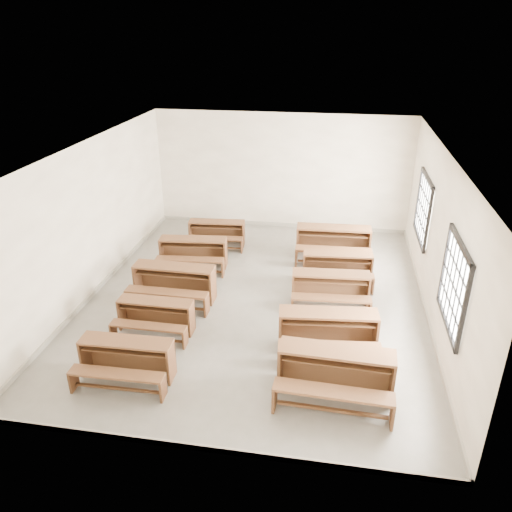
% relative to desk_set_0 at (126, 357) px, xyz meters
% --- Properties ---
extents(room, '(8.50, 8.50, 3.20)m').
position_rel_desk_set_0_xyz_m(room, '(1.74, 2.90, 1.74)').
color(room, gray).
rests_on(room, ground).
extents(desk_set_0, '(1.53, 0.82, 0.68)m').
position_rel_desk_set_0_xyz_m(desk_set_0, '(0.00, 0.00, 0.00)').
color(desk_set_0, brown).
rests_on(desk_set_0, ground).
extents(desk_set_1, '(1.42, 0.74, 0.64)m').
position_rel_desk_set_0_xyz_m(desk_set_1, '(-0.01, 1.38, -0.03)').
color(desk_set_1, brown).
rests_on(desk_set_1, ground).
extents(desk_set_2, '(1.71, 0.90, 0.76)m').
position_rel_desk_set_0_xyz_m(desk_set_2, '(-0.04, 2.59, 0.05)').
color(desk_set_2, brown).
rests_on(desk_set_2, ground).
extents(desk_set_3, '(1.65, 0.96, 0.71)m').
position_rel_desk_set_0_xyz_m(desk_set_3, '(-0.08, 4.17, 0.02)').
color(desk_set_3, brown).
rests_on(desk_set_3, ground).
extents(desk_set_4, '(1.51, 0.88, 0.65)m').
position_rel_desk_set_0_xyz_m(desk_set_4, '(0.17, 5.53, -0.02)').
color(desk_set_4, brown).
rests_on(desk_set_4, ground).
extents(desk_set_5, '(1.81, 0.99, 0.80)m').
position_rel_desk_set_0_xyz_m(desk_set_5, '(3.37, 0.13, 0.07)').
color(desk_set_5, brown).
rests_on(desk_set_5, ground).
extents(desk_set_6, '(1.81, 1.07, 0.78)m').
position_rel_desk_set_0_xyz_m(desk_set_6, '(3.21, 1.26, 0.05)').
color(desk_set_6, brown).
rests_on(desk_set_6, ground).
extents(desk_set_7, '(1.63, 0.93, 0.71)m').
position_rel_desk_set_0_xyz_m(desk_set_7, '(3.20, 2.92, 0.02)').
color(desk_set_7, brown).
rests_on(desk_set_7, ground).
extents(desk_set_8, '(1.59, 0.90, 0.69)m').
position_rel_desk_set_0_xyz_m(desk_set_8, '(3.33, 3.96, 0.00)').
color(desk_set_8, brown).
rests_on(desk_set_8, ground).
extents(desk_set_9, '(1.84, 1.02, 0.81)m').
position_rel_desk_set_0_xyz_m(desk_set_9, '(3.19, 5.21, 0.07)').
color(desk_set_9, brown).
rests_on(desk_set_9, ground).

